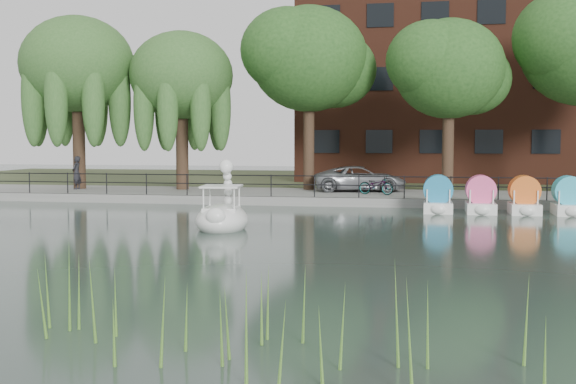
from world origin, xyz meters
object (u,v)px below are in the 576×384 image
(minivan, at_px, (360,177))
(swan_boat, at_px, (222,214))
(pedestrian, at_px, (77,170))
(bicycle, at_px, (376,184))

(minivan, relative_size, swan_boat, 1.80)
(minivan, xyz_separation_m, pedestrian, (-14.63, -1.15, 0.26))
(bicycle, relative_size, pedestrian, 0.87)
(minivan, xyz_separation_m, swan_boat, (-3.52, -12.81, -0.62))
(bicycle, xyz_separation_m, swan_boat, (-4.44, -10.84, -0.39))
(minivan, height_order, pedestrian, pedestrian)
(pedestrian, distance_m, swan_boat, 16.13)
(minivan, distance_m, swan_boat, 13.30)
(minivan, bearing_deg, bicycle, -163.33)
(bicycle, height_order, pedestrian, pedestrian)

